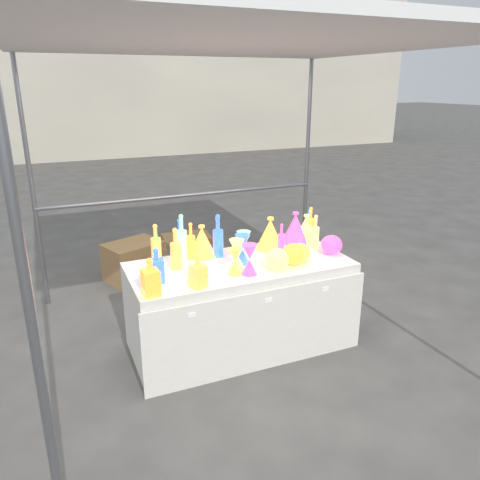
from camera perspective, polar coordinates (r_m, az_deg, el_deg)
name	(u,v)px	position (r m, az deg, el deg)	size (l,w,h in m)	color
ground	(240,344)	(4.15, 0.00, -12.54)	(80.00, 80.00, 0.00)	#5D5B56
canopy_tent	(239,47)	(3.56, -0.06, 22.46)	(3.15, 3.15, 2.46)	gray
display_table	(240,305)	(3.96, 0.05, -7.96)	(1.84, 0.83, 0.75)	silver
background_building	(190,58)	(18.11, -6.17, 21.24)	(14.00, 6.00, 6.00)	beige
cardboard_box_closed	(134,261)	(5.46, -12.80, -2.53)	(0.60, 0.44, 0.44)	#A47A4A
cardboard_box_flat	(187,238)	(6.77, -6.49, 0.29)	(0.67, 0.48, 0.06)	#A47A4A
bottle_0	(156,243)	(3.86, -10.21, -0.36)	(0.08, 0.08, 0.32)	#CC133F
bottle_1	(180,238)	(3.94, -7.34, 0.29)	(0.08, 0.08, 0.33)	#198B52
bottle_2	(191,241)	(3.88, -6.00, -0.10)	(0.07, 0.07, 0.31)	yellow
bottle_3	(218,236)	(3.96, -2.73, 0.50)	(0.09, 0.09, 0.33)	#1E57B0
bottle_5	(182,237)	(3.88, -7.11, 0.40)	(0.08, 0.08, 0.39)	#C22690
bottle_6	(176,248)	(3.68, -7.85, -1.03)	(0.09, 0.09, 0.34)	#CC133F
bottle_7	(218,236)	(3.91, -2.69, 0.55)	(0.09, 0.09, 0.37)	#198B52
decanter_0	(198,271)	(3.35, -5.14, -3.73)	(0.10, 0.10, 0.25)	#CC133F
decanter_1	(150,277)	(3.26, -10.87, -4.42)	(0.11, 0.11, 0.27)	yellow
decanter_2	(157,265)	(3.47, -10.14, -3.03)	(0.11, 0.11, 0.26)	#198B52
hourglass_1	(250,259)	(3.56, 1.17, -2.39)	(0.12, 0.12, 0.24)	#1E57B0
hourglass_2	(237,254)	(3.68, -0.41, -1.69)	(0.12, 0.12, 0.24)	#148065
hourglass_3	(244,245)	(3.88, 0.44, -0.61)	(0.12, 0.12, 0.24)	#C22690
hourglass_4	(235,262)	(3.56, -0.60, -2.65)	(0.10, 0.10, 0.21)	#CC133F
hourglass_5	(242,249)	(3.77, 0.30, -1.13)	(0.12, 0.12, 0.25)	#198B52
globe_0	(300,254)	(3.86, 7.34, -1.65)	(0.17, 0.17, 0.14)	#CC133F
globe_1	(277,260)	(3.67, 4.53, -2.48)	(0.19, 0.19, 0.15)	#148065
globe_2	(293,255)	(3.79, 6.53, -1.85)	(0.19, 0.19, 0.15)	yellow
globe_3	(331,246)	(4.07, 11.08, -0.70)	(0.18, 0.18, 0.15)	#1E57B0
lampshade_0	(202,241)	(3.94, -4.66, -0.10)	(0.23, 0.23, 0.27)	yellow
lampshade_1	(270,233)	(4.10, 3.70, 0.82)	(0.25, 0.25, 0.29)	yellow
lampshade_2	(295,228)	(4.29, 6.75, 1.52)	(0.25, 0.25, 0.29)	#1E57B0
lampshade_3	(306,228)	(4.35, 8.04, 1.47)	(0.22, 0.22, 0.26)	#148065
bottle_8	(309,224)	(4.45, 8.39, 1.98)	(0.06, 0.06, 0.27)	#198B52
bottle_9	(310,223)	(4.42, 8.58, 2.09)	(0.07, 0.07, 0.31)	yellow
bottle_10	(281,238)	(4.03, 5.06, 0.24)	(0.06, 0.06, 0.26)	#1E57B0
bottle_11	(315,232)	(4.16, 9.16, 0.99)	(0.07, 0.07, 0.31)	#148065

